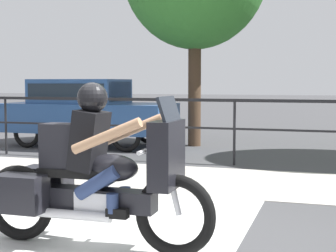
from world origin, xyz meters
TOP-DOWN VIEW (x-y plane):
  - ground_plane at (0.00, 0.00)m, footprint 120.00×120.00m
  - sidewalk_band at (0.00, 3.40)m, footprint 44.00×2.40m
  - crosswalk_band at (-0.75, -0.20)m, footprint 3.36×6.00m
  - fence_railing at (0.00, 5.07)m, footprint 36.00×0.05m
  - motorcycle at (-0.41, -0.25)m, footprint 2.40×0.76m
  - parked_car at (-4.06, 6.92)m, footprint 4.17×1.74m

SIDE VIEW (x-z plane):
  - ground_plane at x=0.00m, z-range 0.00..0.00m
  - crosswalk_band at x=-0.75m, z-range 0.00..0.01m
  - sidewalk_band at x=0.00m, z-range 0.00..0.01m
  - motorcycle at x=-0.41m, z-range -0.09..1.50m
  - parked_car at x=-4.06m, z-range 0.12..1.78m
  - fence_railing at x=0.00m, z-range 0.36..1.64m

